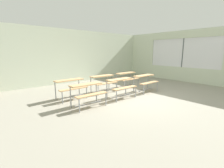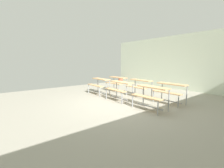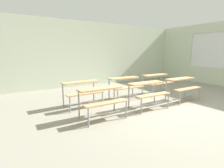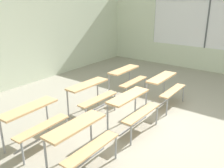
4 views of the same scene
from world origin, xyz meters
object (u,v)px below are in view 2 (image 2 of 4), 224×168
at_px(desk_bench_r0c1, 120,86).
at_px(desk_bench_r1c1, 139,84).
at_px(desk_bench_r0c2, 151,92).
at_px(desk_bench_r1c0, 117,81).
at_px(desk_bench_r0c0, 99,82).
at_px(trash_bin, 121,80).
at_px(desk_bench_r1c2, 170,88).

height_order(desk_bench_r0c1, desk_bench_r1c1, same).
relative_size(desk_bench_r0c2, desk_bench_r1c0, 0.98).
bearing_deg(desk_bench_r0c0, desk_bench_r1c0, 92.60).
height_order(desk_bench_r0c2, desk_bench_r1c1, same).
relative_size(desk_bench_r1c1, trash_bin, 3.17).
height_order(desk_bench_r1c2, trash_bin, desk_bench_r1c2).
xyz_separation_m(desk_bench_r0c0, desk_bench_r0c1, (1.49, -0.01, 0.00)).
xyz_separation_m(desk_bench_r0c2, desk_bench_r1c1, (-1.49, 1.14, 0.00)).
distance_m(desk_bench_r0c0, desk_bench_r0c1, 1.49).
relative_size(desk_bench_r0c2, desk_bench_r1c1, 0.99).
bearing_deg(trash_bin, desk_bench_r1c0, -45.10).
relative_size(desk_bench_r0c2, desk_bench_r1c2, 1.00).
bearing_deg(desk_bench_r0c2, trash_bin, 147.12).
bearing_deg(desk_bench_r0c1, desk_bench_r1c1, 89.66).
bearing_deg(desk_bench_r1c1, desk_bench_r1c0, -178.17).
bearing_deg(desk_bench_r1c0, desk_bench_r1c2, -1.84).
bearing_deg(desk_bench_r1c0, desk_bench_r0c0, -89.64).
xyz_separation_m(desk_bench_r0c0, desk_bench_r1c1, (1.52, 1.13, 0.00)).
bearing_deg(desk_bench_r0c0, desk_bench_r0c1, 0.07).
xyz_separation_m(desk_bench_r0c1, desk_bench_r1c1, (0.03, 1.14, 0.00)).
distance_m(desk_bench_r0c1, desk_bench_r0c2, 1.52).
bearing_deg(desk_bench_r0c1, desk_bench_r1c2, 37.75).
bearing_deg(desk_bench_r1c1, desk_bench_r0c0, -141.80).
height_order(desk_bench_r0c0, desk_bench_r1c1, same).
bearing_deg(desk_bench_r1c1, desk_bench_r1c2, 1.31).
xyz_separation_m(desk_bench_r1c0, desk_bench_r1c2, (3.06, 0.00, 0.00)).
height_order(desk_bench_r0c0, trash_bin, desk_bench_r0c0).
relative_size(desk_bench_r0c0, desk_bench_r0c1, 0.99).
xyz_separation_m(desk_bench_r0c2, desk_bench_r1c2, (0.00, 1.14, 0.00)).
xyz_separation_m(desk_bench_r0c0, desk_bench_r0c2, (3.02, -0.01, 0.00)).
xyz_separation_m(desk_bench_r0c1, desk_bench_r0c2, (1.52, -0.00, 0.00)).
xyz_separation_m(desk_bench_r1c1, desk_bench_r1c2, (1.50, -0.01, 0.00)).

